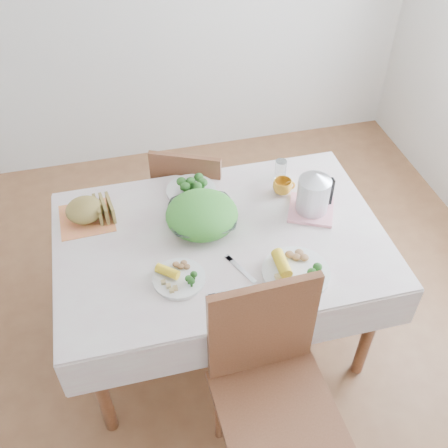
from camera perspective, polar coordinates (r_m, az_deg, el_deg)
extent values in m
plane|color=brown|center=(2.99, -0.29, -11.78)|extent=(3.60, 3.60, 0.00)
cube|color=brown|center=(2.69, -0.31, -7.24)|extent=(1.40, 0.90, 0.75)
cube|color=beige|center=(2.40, -0.35, -1.50)|extent=(1.50, 1.00, 0.01)
cube|color=brown|center=(2.24, 5.65, -19.85)|extent=(0.48, 0.48, 1.02)
cube|color=brown|center=(3.08, -3.14, 3.11)|extent=(0.53, 0.53, 0.88)
imported|color=white|center=(2.43, -2.40, 0.59)|extent=(0.34, 0.34, 0.08)
cylinder|color=white|center=(2.22, -4.92, -5.94)|extent=(0.31, 0.31, 0.02)
cylinder|color=white|center=(2.26, 7.83, -5.31)|extent=(0.37, 0.37, 0.02)
cylinder|color=beige|center=(2.63, -3.59, 3.59)|extent=(0.32, 0.32, 0.02)
cube|color=#E07C46|center=(2.57, -14.70, 0.60)|extent=(0.26, 0.26, 0.00)
ellipsoid|color=olive|center=(2.53, -14.92, 1.52)|extent=(0.22, 0.22, 0.11)
imported|color=orange|center=(2.62, 6.38, 4.06)|extent=(0.12, 0.12, 0.08)
cylinder|color=white|center=(2.69, 6.18, 6.01)|extent=(0.08, 0.08, 0.11)
cube|color=pink|center=(2.56, 9.44, 1.54)|extent=(0.28, 0.28, 0.02)
cylinder|color=#B2B5BA|center=(2.48, 9.73, 3.48)|extent=(0.16, 0.16, 0.21)
cube|color=silver|center=(2.26, 1.87, -4.96)|extent=(0.10, 0.18, 0.00)
cube|color=silver|center=(2.29, 6.57, -4.65)|extent=(0.13, 0.15, 0.00)
cube|color=silver|center=(2.18, 0.74, -7.40)|extent=(0.19, 0.03, 0.00)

